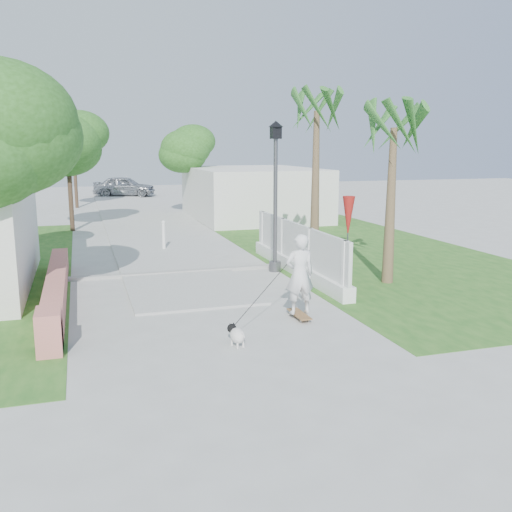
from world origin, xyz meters
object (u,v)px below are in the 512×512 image
object	(u,v)px
patio_umbrella	(348,217)
skateboarder	(272,289)
street_lamp	(275,191)
bollard	(164,234)
parked_car	(124,186)
dog	(237,334)

from	to	relation	value
patio_umbrella	skateboarder	xyz separation A→B (m)	(-3.74, -4.10, -0.87)
street_lamp	patio_umbrella	world-z (taller)	street_lamp
bollard	parked_car	bearing A→B (deg)	88.96
street_lamp	parked_car	world-z (taller)	street_lamp
dog	patio_umbrella	bearing A→B (deg)	31.00
street_lamp	parked_car	bearing A→B (deg)	94.70
street_lamp	patio_umbrella	xyz separation A→B (m)	(1.90, -1.00, -0.74)
patio_umbrella	parked_car	bearing A→B (deg)	98.29
bollard	dog	distance (m)	10.48
skateboarder	street_lamp	bearing A→B (deg)	-108.03
street_lamp	skateboarder	bearing A→B (deg)	-109.89
patio_umbrella	skateboarder	bearing A→B (deg)	-132.42
patio_umbrella	skateboarder	size ratio (longest dim) A/B	1.10
bollard	dog	bearing A→B (deg)	-90.76
bollard	parked_car	size ratio (longest dim) A/B	0.25
street_lamp	patio_umbrella	distance (m)	2.27
dog	parked_car	world-z (taller)	parked_car
bollard	skateboarder	bearing A→B (deg)	-84.91
street_lamp	skateboarder	xyz separation A→B (m)	(-1.84, -5.10, -1.61)
street_lamp	bollard	bearing A→B (deg)	120.96
bollard	patio_umbrella	xyz separation A→B (m)	(4.60, -5.50, 1.10)
dog	parked_car	xyz separation A→B (m)	(0.56, 33.67, 0.53)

